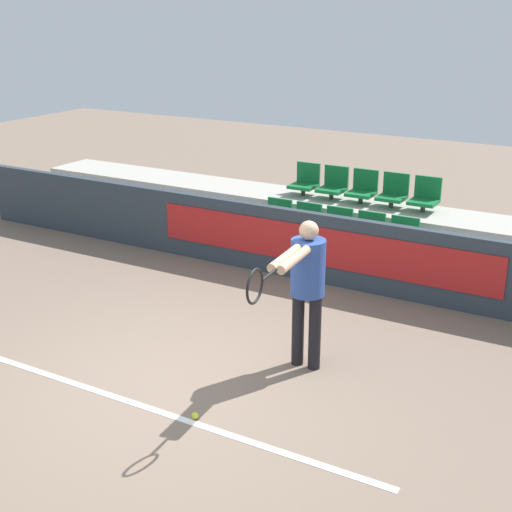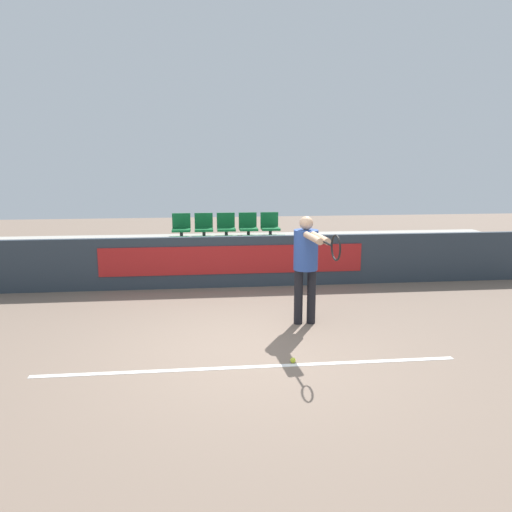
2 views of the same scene
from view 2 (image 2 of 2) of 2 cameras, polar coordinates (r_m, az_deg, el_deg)
The scene contains 17 objects.
ground_plane at distance 6.53m, azimuth -1.12°, elevation -10.80°, with size 30.00×30.00×0.00m, color #7A6656.
court_baseline at distance 6.06m, azimuth -0.68°, elevation -12.55°, with size 5.05×0.08×0.01m.
barrier_wall at distance 9.56m, azimuth -2.90°, elevation -0.65°, with size 12.42×0.14×0.98m.
bleacher_tier_front at distance 10.18m, azimuth -3.08°, elevation -1.69°, with size 12.02×0.98×0.37m.
bleacher_tier_middle at distance 11.10m, azimuth -3.37°, elevation 0.36°, with size 12.02×0.98×0.74m.
stadium_chair_0 at distance 10.21m, azimuth -8.68°, elevation 0.54°, with size 0.40×0.40×0.50m.
stadium_chair_1 at distance 10.20m, azimuth -5.91°, elevation 0.60°, with size 0.40×0.40×0.50m.
stadium_chair_2 at distance 10.22m, azimuth -3.14°, elevation 0.66°, with size 0.40×0.40×0.50m.
stadium_chair_3 at distance 10.25m, azimuth -0.39°, elevation 0.72°, with size 0.40×0.40×0.50m.
stadium_chair_4 at distance 10.31m, azimuth 2.34°, elevation 0.77°, with size 0.40×0.40×0.50m.
stadium_chair_5 at distance 11.12m, azimuth -8.53°, elevation 3.35°, with size 0.40×0.40×0.50m.
stadium_chair_6 at distance 11.11m, azimuth -5.98°, elevation 3.40°, with size 0.40×0.40×0.50m.
stadium_chair_7 at distance 11.13m, azimuth -3.44°, elevation 3.45°, with size 0.40×0.40×0.50m.
stadium_chair_8 at distance 11.16m, azimuth -0.91°, elevation 3.49°, with size 0.40×0.40×0.50m.
stadium_chair_9 at distance 11.22m, azimuth 1.61°, elevation 3.53°, with size 0.40×0.40×0.50m.
tennis_player at distance 7.28m, azimuth 5.85°, elevation -0.23°, with size 0.36×1.61×1.62m.
tennis_ball at distance 6.19m, azimuth 4.24°, elevation -11.80°, with size 0.07×0.07×0.07m.
Camera 2 is at (-0.53, -6.04, 2.44)m, focal length 35.00 mm.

